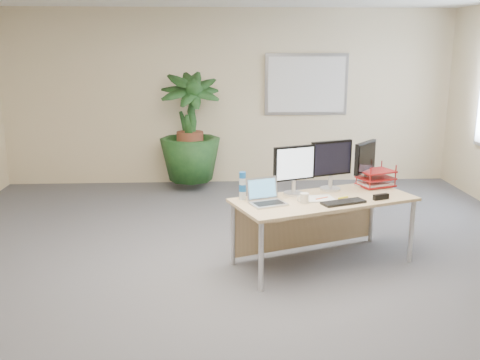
{
  "coord_description": "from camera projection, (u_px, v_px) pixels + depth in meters",
  "views": [
    {
      "loc": [
        -0.29,
        -4.4,
        2.13
      ],
      "look_at": [
        -0.03,
        0.35,
        0.94
      ],
      "focal_mm": 40.0,
      "sensor_mm": 36.0,
      "label": 1
    }
  ],
  "objects": [
    {
      "name": "laptop",
      "position": [
        266.0,
        197.0,
        5.06
      ],
      "size": [
        0.4,
        0.38,
        0.23
      ],
      "color": "#BABABF",
      "rests_on": "desk"
    },
    {
      "name": "stapler",
      "position": [
        381.0,
        197.0,
        5.18
      ],
      "size": [
        0.17,
        0.1,
        0.05
      ],
      "primitive_type": "cube",
      "rotation": [
        0.0,
        0.0,
        0.36
      ],
      "color": "black",
      "rests_on": "desk"
    },
    {
      "name": "yellow_highlighter",
      "position": [
        343.0,
        198.0,
        5.23
      ],
      "size": [
        0.12,
        0.07,
        0.02
      ],
      "primitive_type": "cylinder",
      "rotation": [
        0.0,
        1.57,
        0.47
      ],
      "color": "yellow",
      "rests_on": "desk"
    },
    {
      "name": "spiral_notebook",
      "position": [
        318.0,
        199.0,
        5.19
      ],
      "size": [
        0.32,
        0.26,
        0.01
      ],
      "primitive_type": "cube",
      "rotation": [
        0.0,
        0.0,
        0.13
      ],
      "color": "silver",
      "rests_on": "desk"
    },
    {
      "name": "floor",
      "position": [
        246.0,
        290.0,
        4.79
      ],
      "size": [
        8.0,
        8.0,
        0.0
      ],
      "primitive_type": "plane",
      "color": "#4A4A50",
      "rests_on": "ground"
    },
    {
      "name": "letter_tray",
      "position": [
        376.0,
        179.0,
        5.66
      ],
      "size": [
        0.43,
        0.37,
        0.17
      ],
      "color": "maroon",
      "rests_on": "desk"
    },
    {
      "name": "floor_plant",
      "position": [
        190.0,
        141.0,
        7.99
      ],
      "size": [
        0.96,
        0.96,
        1.5
      ],
      "primitive_type": "imported",
      "rotation": [
        0.0,
        0.0,
        0.16
      ],
      "color": "#133516",
      "rests_on": "floor"
    },
    {
      "name": "monitor_left",
      "position": [
        294.0,
        167.0,
        5.3
      ],
      "size": [
        0.43,
        0.2,
        0.5
      ],
      "color": "silver",
      "rests_on": "desk"
    },
    {
      "name": "coffee_mug",
      "position": [
        304.0,
        198.0,
        5.07
      ],
      "size": [
        0.12,
        0.08,
        0.09
      ],
      "color": "silver",
      "rests_on": "desk"
    },
    {
      "name": "desk",
      "position": [
        318.0,
        209.0,
        5.35
      ],
      "size": [
        1.92,
        1.32,
        0.68
      ],
      "color": "tan",
      "rests_on": "floor"
    },
    {
      "name": "orange_pen",
      "position": [
        322.0,
        198.0,
        5.18
      ],
      "size": [
        0.14,
        0.08,
        0.01
      ],
      "primitive_type": "cylinder",
      "rotation": [
        0.0,
        1.57,
        0.52
      ],
      "color": "#EE4C1A",
      "rests_on": "spiral_notebook"
    },
    {
      "name": "monitor_right",
      "position": [
        331.0,
        162.0,
        5.47
      ],
      "size": [
        0.45,
        0.21,
        0.51
      ],
      "color": "silver",
      "rests_on": "desk"
    },
    {
      "name": "keyboard",
      "position": [
        343.0,
        202.0,
        5.05
      ],
      "size": [
        0.45,
        0.29,
        0.02
      ],
      "primitive_type": "cube",
      "rotation": [
        0.0,
        0.0,
        0.36
      ],
      "color": "black",
      "rests_on": "desk"
    },
    {
      "name": "monitor_dark",
      "position": [
        365.0,
        161.0,
        5.64
      ],
      "size": [
        0.31,
        0.35,
        0.48
      ],
      "color": "silver",
      "rests_on": "desk"
    },
    {
      "name": "back_wall",
      "position": [
        229.0,
        98.0,
        8.34
      ],
      "size": [
        7.0,
        0.04,
        2.7
      ],
      "primitive_type": "cube",
      "color": "beige",
      "rests_on": "floor"
    },
    {
      "name": "whiteboard",
      "position": [
        306.0,
        84.0,
        8.32
      ],
      "size": [
        1.3,
        0.04,
        0.95
      ],
      "color": "#A8A8AC",
      "rests_on": "back_wall"
    },
    {
      "name": "water_bottle",
      "position": [
        243.0,
        186.0,
        5.16
      ],
      "size": [
        0.07,
        0.07,
        0.27
      ],
      "color": "silver",
      "rests_on": "desk"
    }
  ]
}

